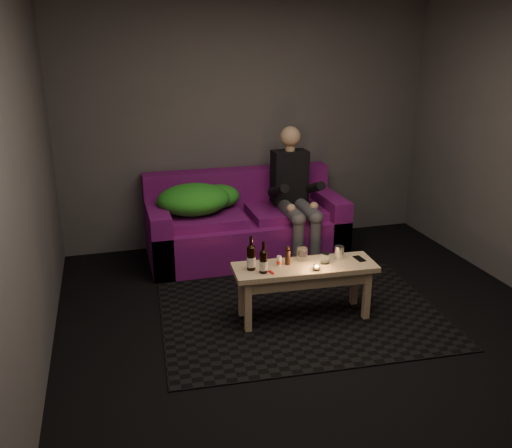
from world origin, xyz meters
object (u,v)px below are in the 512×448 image
Objects in this scene: coffee_table at (304,275)px; beer_bottle_a at (251,257)px; beer_bottle_b at (263,261)px; sofa at (244,226)px; steel_cup at (339,252)px; person at (294,192)px.

beer_bottle_a reaches higher than coffee_table.
beer_bottle_b is (-0.36, -0.05, 0.18)m from coffee_table.
steel_cup is (0.43, -1.41, 0.21)m from sofa.
beer_bottle_a reaches higher than beer_bottle_b.
steel_cup is at bearing 8.51° from beer_bottle_b.
beer_bottle_b is (-0.24, -1.51, 0.25)m from sofa.
beer_bottle_a is (-0.43, 0.03, 0.19)m from coffee_table.
coffee_table is at bearing -85.32° from sofa.
sofa reaches higher than beer_bottle_a.
steel_cup is (0.67, 0.10, -0.04)m from beer_bottle_b.
person is at bearing 61.73° from beer_bottle_b.
sofa is at bearing 94.68° from coffee_table.
sofa is 1.71× the size of coffee_table.
beer_bottle_a is at bearing 175.80° from coffee_table.
person is at bearing 87.49° from steel_cup.
steel_cup is at bearing 1.45° from beer_bottle_a.
beer_bottle_b is at bearing -47.64° from beer_bottle_a.
coffee_table is (0.12, -1.46, 0.07)m from sofa.
sofa is 1.49m from steel_cup.
beer_bottle_b is at bearing -98.95° from sofa.
sofa is 0.64m from person.
steel_cup is (0.75, 0.02, -0.05)m from beer_bottle_a.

